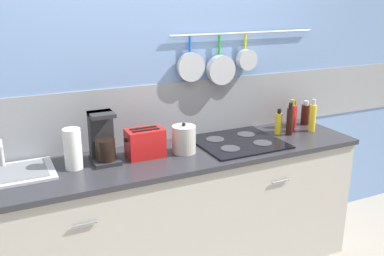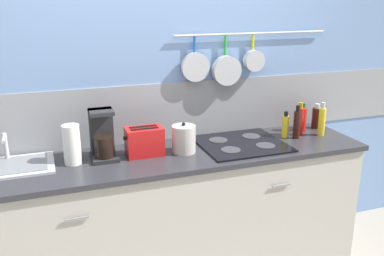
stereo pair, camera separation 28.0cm
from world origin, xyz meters
The scene contains 15 objects.
wall_back centered at (0.00, 0.34, 1.28)m, with size 7.20×0.14×2.60m.
cabinet_base centered at (0.00, 0.00, 0.45)m, with size 2.62×0.58×0.90m.
countertop centered at (0.00, 0.00, 0.91)m, with size 2.66×0.61×0.03m.
sink_basin centered at (-1.02, 0.11, 0.95)m, with size 0.55×0.36×0.18m.
paper_towel_roll centered at (-0.63, 0.05, 1.06)m, with size 0.11×0.11×0.25m.
coffee_maker centered at (-0.43, 0.09, 1.06)m, with size 0.16×0.20×0.32m.
toaster centered at (-0.18, 0.05, 1.02)m, with size 0.25×0.15×0.19m.
kettle centered at (0.08, 0.01, 1.02)m, with size 0.16×0.16×0.21m.
cooktop centered at (0.51, 0.02, 0.94)m, with size 0.58×0.54×0.01m.
bottle_olive_oil centered at (0.88, 0.06, 1.02)m, with size 0.05×0.05×0.19m.
bottle_cooking_wine centered at (0.94, 0.01, 1.04)m, with size 0.05×0.05×0.25m.
bottle_hot_sauce centered at (1.01, 0.08, 1.04)m, with size 0.06×0.06×0.25m.
bottle_sesame_oil centered at (1.09, 0.16, 1.03)m, with size 0.07×0.07×0.21m.
bottle_dish_soap centered at (1.16, 0.01, 1.04)m, with size 0.05×0.05×0.25m.
bottle_vinegar centered at (1.23, 0.18, 1.02)m, with size 0.07×0.07×0.19m.
Camera 1 is at (-1.02, -2.41, 1.93)m, focal length 40.00 mm.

